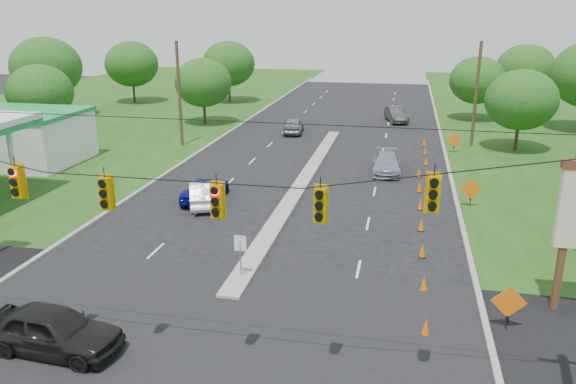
# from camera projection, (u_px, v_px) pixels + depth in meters

# --- Properties ---
(ground) EXTENTS (160.00, 160.00, 0.00)m
(ground) POSITION_uv_depth(u_px,v_px,m) (192.00, 356.00, 19.23)
(ground) COLOR black
(ground) RESTS_ON ground
(cross_street) EXTENTS (160.00, 14.00, 0.02)m
(cross_street) POSITION_uv_depth(u_px,v_px,m) (192.00, 356.00, 19.23)
(cross_street) COLOR black
(cross_street) RESTS_ON ground
(curb_left) EXTENTS (0.25, 110.00, 0.16)m
(curb_left) POSITION_uv_depth(u_px,v_px,m) (208.00, 147.00, 49.17)
(curb_left) COLOR gray
(curb_left) RESTS_ON ground
(curb_right) EXTENTS (0.25, 110.00, 0.16)m
(curb_right) POSITION_uv_depth(u_px,v_px,m) (446.00, 159.00, 45.21)
(curb_right) COLOR gray
(curb_right) RESTS_ON ground
(median) EXTENTS (1.00, 34.00, 0.18)m
(median) POSITION_uv_depth(u_px,v_px,m) (303.00, 183.00, 38.80)
(median) COLOR gray
(median) RESTS_ON ground
(median_sign) EXTENTS (0.55, 0.06, 2.05)m
(median_sign) POSITION_uv_depth(u_px,v_px,m) (240.00, 248.00, 24.38)
(median_sign) COLOR gray
(median_sign) RESTS_ON ground
(signal_span) EXTENTS (25.60, 0.32, 9.00)m
(signal_span) POSITION_uv_depth(u_px,v_px,m) (169.00, 232.00, 16.79)
(signal_span) COLOR #422D1C
(signal_span) RESTS_ON ground
(utility_pole_far_left) EXTENTS (0.28, 0.28, 9.00)m
(utility_pole_far_left) POSITION_uv_depth(u_px,v_px,m) (179.00, 95.00, 48.27)
(utility_pole_far_left) COLOR #422D1C
(utility_pole_far_left) RESTS_ON ground
(utility_pole_far_right) EXTENTS (0.28, 0.28, 9.00)m
(utility_pole_far_right) POSITION_uv_depth(u_px,v_px,m) (476.00, 95.00, 48.03)
(utility_pole_far_right) COLOR #422D1C
(utility_pole_far_right) RESTS_ON ground
(cone_0) EXTENTS (0.32, 0.32, 0.70)m
(cone_0) POSITION_uv_depth(u_px,v_px,m) (426.00, 327.00, 20.38)
(cone_0) COLOR #F36600
(cone_0) RESTS_ON ground
(cone_1) EXTENTS (0.32, 0.32, 0.70)m
(cone_1) POSITION_uv_depth(u_px,v_px,m) (424.00, 283.00, 23.64)
(cone_1) COLOR #F36600
(cone_1) RESTS_ON ground
(cone_2) EXTENTS (0.32, 0.32, 0.70)m
(cone_2) POSITION_uv_depth(u_px,v_px,m) (422.00, 251.00, 26.90)
(cone_2) COLOR #F36600
(cone_2) RESTS_ON ground
(cone_3) EXTENTS (0.32, 0.32, 0.70)m
(cone_3) POSITION_uv_depth(u_px,v_px,m) (421.00, 225.00, 30.16)
(cone_3) COLOR #F36600
(cone_3) RESTS_ON ground
(cone_4) EXTENTS (0.32, 0.32, 0.70)m
(cone_4) POSITION_uv_depth(u_px,v_px,m) (420.00, 204.00, 33.43)
(cone_4) COLOR #F36600
(cone_4) RESTS_ON ground
(cone_5) EXTENTS (0.32, 0.32, 0.70)m
(cone_5) POSITION_uv_depth(u_px,v_px,m) (419.00, 187.00, 36.69)
(cone_5) COLOR #F36600
(cone_5) RESTS_ON ground
(cone_6) EXTENTS (0.32, 0.32, 0.70)m
(cone_6) POSITION_uv_depth(u_px,v_px,m) (419.00, 173.00, 39.95)
(cone_6) COLOR #F36600
(cone_6) RESTS_ON ground
(cone_7) EXTENTS (0.32, 0.32, 0.70)m
(cone_7) POSITION_uv_depth(u_px,v_px,m) (426.00, 161.00, 43.09)
(cone_7) COLOR #F36600
(cone_7) RESTS_ON ground
(cone_8) EXTENTS (0.32, 0.32, 0.70)m
(cone_8) POSITION_uv_depth(u_px,v_px,m) (425.00, 151.00, 46.36)
(cone_8) COLOR #F36600
(cone_8) RESTS_ON ground
(cone_9) EXTENTS (0.32, 0.32, 0.70)m
(cone_9) POSITION_uv_depth(u_px,v_px,m) (424.00, 142.00, 49.62)
(cone_9) COLOR #F36600
(cone_9) RESTS_ON ground
(work_sign_0) EXTENTS (1.27, 0.58, 1.37)m
(work_sign_0) POSITION_uv_depth(u_px,v_px,m) (509.00, 303.00, 20.51)
(work_sign_0) COLOR black
(work_sign_0) RESTS_ON ground
(work_sign_1) EXTENTS (1.27, 0.58, 1.37)m
(work_sign_1) POSITION_uv_depth(u_px,v_px,m) (471.00, 190.00, 33.56)
(work_sign_1) COLOR black
(work_sign_1) RESTS_ON ground
(work_sign_2) EXTENTS (1.27, 0.58, 1.37)m
(work_sign_2) POSITION_uv_depth(u_px,v_px,m) (454.00, 141.00, 46.60)
(work_sign_2) COLOR black
(work_sign_2) RESTS_ON ground
(tree_2) EXTENTS (5.88, 5.88, 6.86)m
(tree_2) POSITION_uv_depth(u_px,v_px,m) (40.00, 92.00, 50.96)
(tree_2) COLOR black
(tree_2) RESTS_ON ground
(tree_3) EXTENTS (7.56, 7.56, 8.82)m
(tree_3) POSITION_uv_depth(u_px,v_px,m) (46.00, 67.00, 61.08)
(tree_3) COLOR black
(tree_3) RESTS_ON ground
(tree_4) EXTENTS (6.72, 6.72, 7.84)m
(tree_4) POSITION_uv_depth(u_px,v_px,m) (132.00, 64.00, 71.67)
(tree_4) COLOR black
(tree_4) RESTS_ON ground
(tree_5) EXTENTS (5.88, 5.88, 6.86)m
(tree_5) POSITION_uv_depth(u_px,v_px,m) (203.00, 83.00, 57.93)
(tree_5) COLOR black
(tree_5) RESTS_ON ground
(tree_6) EXTENTS (6.72, 6.72, 7.84)m
(tree_6) POSITION_uv_depth(u_px,v_px,m) (229.00, 64.00, 72.11)
(tree_6) COLOR black
(tree_6) RESTS_ON ground
(tree_9) EXTENTS (5.88, 5.88, 6.86)m
(tree_9) POSITION_uv_depth(u_px,v_px,m) (521.00, 100.00, 46.46)
(tree_9) COLOR black
(tree_9) RESTS_ON ground
(tree_11) EXTENTS (6.72, 6.72, 7.84)m
(tree_11) POSITION_uv_depth(u_px,v_px,m) (525.00, 69.00, 65.06)
(tree_11) COLOR black
(tree_11) RESTS_ON ground
(tree_12) EXTENTS (5.88, 5.88, 6.86)m
(tree_12) POSITION_uv_depth(u_px,v_px,m) (478.00, 80.00, 59.90)
(tree_12) COLOR black
(tree_12) RESTS_ON ground
(black_sedan) EXTENTS (4.99, 2.26, 1.66)m
(black_sedan) POSITION_uv_depth(u_px,v_px,m) (53.00, 330.00, 19.27)
(black_sedan) COLOR black
(black_sedan) RESTS_ON ground
(white_sedan) EXTENTS (3.12, 4.72, 1.47)m
(white_sedan) POSITION_uv_depth(u_px,v_px,m) (202.00, 193.00, 34.17)
(white_sedan) COLOR white
(white_sedan) RESTS_ON ground
(blue_pickup) EXTENTS (2.59, 4.94, 1.33)m
(blue_pickup) POSITION_uv_depth(u_px,v_px,m) (206.00, 189.00, 35.17)
(blue_pickup) COLOR #0A0F85
(blue_pickup) RESTS_ON ground
(silver_car_far) EXTENTS (2.18, 4.94, 1.41)m
(silver_car_far) POSITION_uv_depth(u_px,v_px,m) (387.00, 163.00, 41.13)
(silver_car_far) COLOR #8C88A8
(silver_car_far) RESTS_ON ground
(silver_car_oncoming) EXTENTS (2.24, 4.59, 1.51)m
(silver_car_oncoming) POSITION_uv_depth(u_px,v_px,m) (294.00, 125.00, 54.59)
(silver_car_oncoming) COLOR slate
(silver_car_oncoming) RESTS_ON ground
(dark_car_receding) EXTENTS (2.83, 5.13, 1.60)m
(dark_car_receding) POSITION_uv_depth(u_px,v_px,m) (396.00, 114.00, 60.33)
(dark_car_receding) COLOR #2E2E2E
(dark_car_receding) RESTS_ON ground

